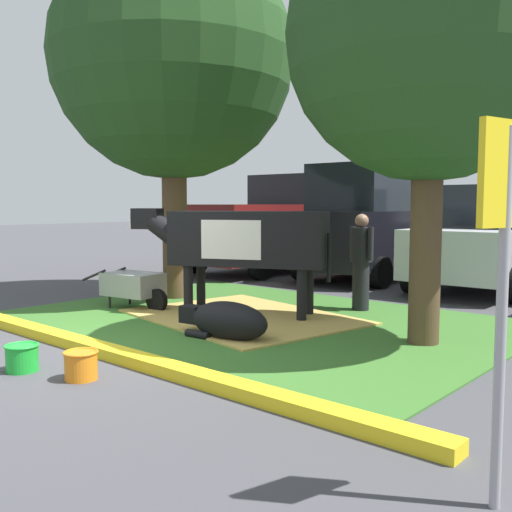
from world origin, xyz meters
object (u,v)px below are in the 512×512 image
bucket_green (22,357)px  bucket_orange (81,365)px  calf_lying (227,321)px  pickup_truck_maroon (276,226)px  suv_black (375,222)px  wheelbarrow (134,285)px  person_handler (361,260)px  parking_sign (504,239)px  shade_tree_right (431,36)px  cow_holstein (241,239)px  shade_tree_left (173,58)px  sedan_silver (488,239)px

bucket_green → bucket_orange: size_ratio=1.01×
bucket_green → bucket_orange: (0.69, 0.24, 0.00)m
calf_lying → pickup_truck_maroon: 7.84m
calf_lying → suv_black: suv_black is taller
wheelbarrow → bucket_orange: wheelbarrow is taller
pickup_truck_maroon → suv_black: size_ratio=1.17×
person_handler → wheelbarrow: bearing=-141.4°
person_handler → parking_sign: (3.66, -4.66, 0.68)m
person_handler → bucket_orange: person_handler is taller
calf_lying → bucket_orange: (0.09, -2.08, -0.09)m
wheelbarrow → bucket_green: bearing=-55.4°
calf_lying → bucket_green: size_ratio=3.92×
shade_tree_right → wheelbarrow: 5.57m
bucket_green → cow_holstein: bearing=94.9°
shade_tree_left → bucket_green: 6.14m
pickup_truck_maroon → bucket_green: bearing=-66.2°
calf_lying → sedan_silver: sedan_silver is taller
wheelbarrow → parking_sign: bearing=-20.6°
cow_holstein → person_handler: (1.13, 1.52, -0.34)m
parking_sign → sedan_silver: parking_sign is taller
shade_tree_right → parking_sign: size_ratio=2.50×
cow_holstein → bucket_green: bearing=-85.1°
bucket_orange → pickup_truck_maroon: pickup_truck_maroon is taller
cow_holstein → pickup_truck_maroon: (-3.54, 5.14, -0.03)m
shade_tree_left → sedan_silver: shade_tree_left is taller
person_handler → bucket_green: 5.20m
suv_black → sedan_silver: 2.64m
person_handler → bucket_orange: bearing=-91.5°
calf_lying → wheelbarrow: (-2.58, 0.55, 0.15)m
shade_tree_right → suv_black: size_ratio=1.13×
suv_black → sedan_silver: (2.62, -0.18, -0.29)m
shade_tree_right → pickup_truck_maroon: (-6.36, 5.01, -2.46)m
pickup_truck_maroon → suv_black: (2.67, 0.25, 0.16)m
suv_black → parking_sign: bearing=-56.5°
bucket_green → suv_black: (-1.17, 8.96, 1.13)m
calf_lying → pickup_truck_maroon: bearing=124.8°
calf_lying → bucket_orange: bearing=-87.6°
wheelbarrow → sedan_silver: bearing=60.0°
parking_sign → suv_black: (-5.65, 8.52, -0.21)m
bucket_orange → suv_black: (-1.86, 8.72, 1.13)m
parking_sign → bucket_orange: 4.02m
bucket_green → suv_black: size_ratio=0.07×
wheelbarrow → parking_sign: 6.98m
person_handler → parking_sign: 5.96m
cow_holstein → wheelbarrow: 1.96m
parking_sign → sedan_silver: bearing=110.0°
parking_sign → suv_black: bearing=123.5°
shade_tree_right → suv_black: bearing=125.0°
shade_tree_right → person_handler: (-1.70, 1.39, -2.76)m
cow_holstein → person_handler: 1.92m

